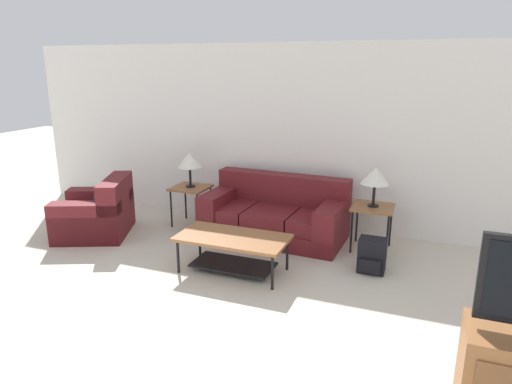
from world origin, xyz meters
TOP-DOWN VIEW (x-y plane):
  - wall_back at (0.00, 4.80)m, footprint 8.73×0.06m
  - couch at (-0.01, 4.22)m, footprint 1.95×1.03m
  - armchair at (-2.36, 3.39)m, footprint 1.22×1.25m
  - coffee_table at (-0.10, 2.98)m, footprint 1.26×0.64m
  - side_table_left at (-1.32, 4.22)m, footprint 0.51×0.50m
  - side_table_right at (1.29, 4.22)m, footprint 0.51×0.50m
  - table_lamp_left at (-1.32, 4.22)m, footprint 0.35×0.35m
  - table_lamp_right at (1.29, 4.22)m, footprint 0.35×0.35m
  - backpack at (1.39, 3.55)m, footprint 0.31×0.31m

SIDE VIEW (x-z plane):
  - backpack at x=1.39m, z-range 0.00..0.39m
  - armchair at x=-2.36m, z-range -0.11..0.69m
  - couch at x=-0.01m, z-range -0.12..0.70m
  - coffee_table at x=-0.10m, z-range 0.10..0.53m
  - side_table_left at x=-1.32m, z-range 0.23..0.81m
  - side_table_right at x=1.29m, z-range 0.23..0.81m
  - table_lamp_left at x=-1.32m, z-range 0.72..1.22m
  - table_lamp_right at x=1.29m, z-range 0.72..1.22m
  - wall_back at x=0.00m, z-range 0.00..2.60m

